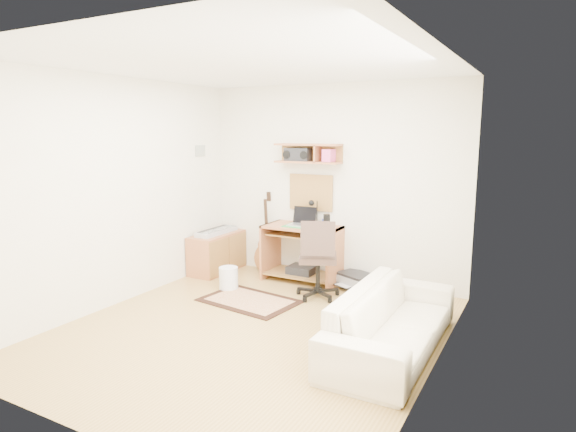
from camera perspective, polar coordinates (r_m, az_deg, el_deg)
The scene contains 22 objects.
floor at distance 5.12m, azimuth -4.25°, elevation -13.11°, with size 3.60×4.00×0.01m, color tan.
ceiling at distance 4.75m, azimuth -4.67°, elevation 17.26°, with size 3.60×4.00×0.01m, color white.
back_wall at distance 6.52m, azimuth 5.18°, elevation 3.76°, with size 3.60×0.01×2.60m, color white.
left_wall at distance 5.93m, azimuth -19.26°, elevation 2.63°, with size 0.01×4.00×2.60m, color white.
right_wall at distance 4.08m, azimuth 17.33°, elevation -0.33°, with size 0.01×4.00×2.60m, color white.
wall_shelf at distance 6.50m, azimuth 2.33°, elevation 7.31°, with size 0.90×0.25×0.26m, color #B56B40.
cork_board at distance 6.64m, azimuth 2.70°, elevation 2.77°, with size 0.64×0.03×0.49m, color tan.
wall_photo at distance 6.98m, azimuth -10.19°, elevation 7.50°, with size 0.02×0.20×0.15m, color #4C8CBF.
desk at distance 6.56m, azimuth 1.63°, elevation -4.38°, with size 1.00×0.55×0.75m, color #B56B40, non-canonical shape.
laptop at distance 6.44m, azimuth 1.56°, elevation -0.10°, with size 0.33×0.33×0.25m, color silver, non-canonical shape.
speaker at distance 6.26m, azimuth 4.53°, elevation -0.68°, with size 0.09×0.09×0.20m, color black.
desk_lamp at distance 6.51m, azimuth 3.40°, elevation 0.38°, with size 0.11×0.11×0.34m, color black, non-canonical shape.
pencil_cup at distance 6.44m, azimuth 4.29°, elevation -0.80°, with size 0.07×0.07×0.10m, color navy.
boombox at distance 6.56m, azimuth 1.15°, elevation 7.16°, with size 0.35×0.16×0.18m, color black.
rug at distance 5.90m, azimuth -4.54°, elevation -9.79°, with size 1.11×0.74×0.01m, color beige.
task_chair at distance 5.90m, azimuth 3.52°, elevation -4.87°, with size 0.50×0.50×0.98m, color #3C2B23, non-canonical shape.
cabinet at distance 7.10m, azimuth -8.26°, elevation -4.21°, with size 0.40×0.90×0.55m, color #B56B40.
music_keyboard at distance 7.03m, azimuth -8.32°, elevation -1.79°, with size 0.23×0.72×0.06m, color #B2B5BA.
guitar at distance 6.95m, azimuth -2.74°, elevation -1.90°, with size 0.31×0.19×1.15m, color #A96734, non-canonical shape.
waste_basket at distance 6.31m, azimuth -6.94°, elevation -7.21°, with size 0.24×0.24×0.29m, color white.
printer at distance 6.44m, azimuth 7.93°, elevation -7.44°, with size 0.45×0.35×0.17m, color #A5A8AA.
sofa at distance 4.64m, azimuth 12.09°, elevation -10.66°, with size 1.95×0.57×0.76m, color beige.
Camera 1 is at (2.57, -3.95, 1.99)m, focal length 30.50 mm.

